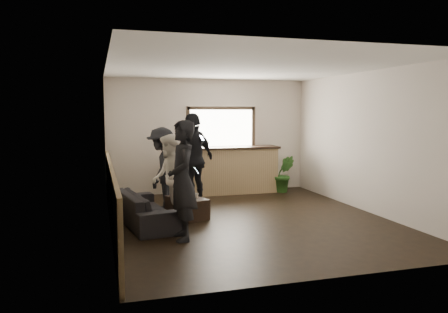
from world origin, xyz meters
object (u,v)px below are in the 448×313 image
object	(u,v)px
sofa	(146,208)
person_d	(194,159)
cup_b	(196,196)
coffee_table	(187,208)
cup_a	(180,195)
bar_counter	(224,167)
potted_plant	(284,174)
person_c	(162,169)
person_b	(169,177)
person_a	(182,180)

from	to	relation	value
sofa	person_d	distance (m)	1.91
sofa	person_d	xyz separation A→B (m)	(1.17, 1.33, 0.70)
cup_b	coffee_table	bearing A→B (deg)	160.33
coffee_table	cup_a	world-z (taller)	cup_a
bar_counter	potted_plant	size ratio (longest dim) A/B	2.93
cup_a	person_d	size ratio (longest dim) A/B	0.06
coffee_table	cup_b	size ratio (longest dim) A/B	9.27
cup_a	potted_plant	distance (m)	3.46
cup_a	cup_b	world-z (taller)	cup_a
coffee_table	person_d	distance (m)	1.37
coffee_table	person_c	xyz separation A→B (m)	(-0.35, 0.77, 0.66)
potted_plant	cup_b	bearing A→B (deg)	-143.75
potted_plant	person_b	bearing A→B (deg)	-148.04
bar_counter	potted_plant	bearing A→B (deg)	-11.93
person_b	person_d	bearing A→B (deg)	152.33
bar_counter	cup_a	xyz separation A→B (m)	(-1.48, -2.12, -0.22)
bar_counter	person_a	world-z (taller)	bar_counter
cup_b	person_d	xyz separation A→B (m)	(0.20, 1.11, 0.57)
sofa	cup_a	xyz separation A→B (m)	(0.69, 0.37, 0.14)
sofa	person_a	size ratio (longest dim) A/B	1.05
cup_b	person_a	world-z (taller)	person_a
person_a	person_b	bearing A→B (deg)	-179.20
sofa	person_d	world-z (taller)	person_d
bar_counter	cup_b	size ratio (longest dim) A/B	29.29
bar_counter	sofa	distance (m)	3.33
potted_plant	person_b	distance (m)	3.77
bar_counter	person_d	distance (m)	1.57
cup_a	potted_plant	size ratio (longest dim) A/B	0.12
bar_counter	person_b	distance (m)	2.88
potted_plant	person_a	world-z (taller)	person_a
cup_a	bar_counter	bearing A→B (deg)	55.02
cup_b	person_c	xyz separation A→B (m)	(-0.52, 0.83, 0.42)
sofa	cup_a	distance (m)	0.80
person_a	cup_a	bearing A→B (deg)	171.53
potted_plant	person_b	world-z (taller)	person_b
potted_plant	person_d	bearing A→B (deg)	-160.98
cup_b	person_d	distance (m)	1.26
coffee_table	cup_b	bearing A→B (deg)	-19.67
cup_a	person_c	size ratio (longest dim) A/B	0.07
sofa	person_c	xyz separation A→B (m)	(0.45, 1.05, 0.56)
sofa	person_a	world-z (taller)	person_a
coffee_table	cup_a	distance (m)	0.27
cup_a	person_b	world-z (taller)	person_b
bar_counter	cup_b	world-z (taller)	bar_counter
cup_a	person_b	size ratio (longest dim) A/B	0.07
potted_plant	person_d	world-z (taller)	person_d
person_a	person_d	xyz separation A→B (m)	(0.72, 2.44, 0.05)
cup_a	person_b	bearing A→B (deg)	-143.56
cup_a	person_d	distance (m)	1.21
coffee_table	person_b	size ratio (longest dim) A/B	0.54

